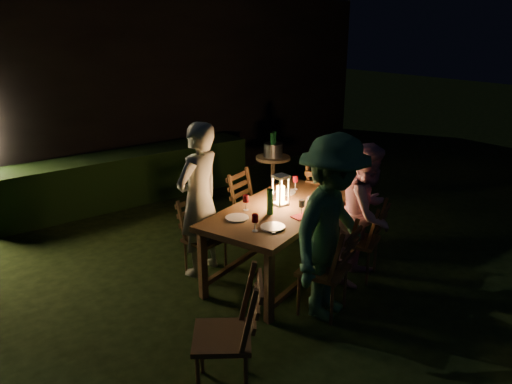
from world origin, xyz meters
TOP-DOWN VIEW (x-y plane):
  - garden_envelope at (-0.01, 6.15)m, footprint 40.00×40.00m
  - dining_table at (-0.15, 0.32)m, footprint 2.21×1.58m
  - chair_near_left at (-0.33, -0.56)m, footprint 0.61×0.62m
  - chair_near_right at (0.52, -0.26)m, footprint 0.59×0.60m
  - chair_far_left at (-0.83, 0.90)m, footprint 0.50×0.52m
  - chair_far_right at (0.12, 1.23)m, footprint 0.57×0.59m
  - chair_end at (1.01, 0.72)m, footprint 0.66×0.64m
  - chair_spare at (-1.74, -0.88)m, footprint 0.68×0.67m
  - person_house_side at (-0.85, 0.95)m, footprint 0.75×0.61m
  - person_opp_right at (0.54, -0.31)m, footprint 0.92×0.81m
  - person_opp_left at (-0.31, -0.60)m, footprint 1.35×1.03m
  - lantern at (-0.12, 0.38)m, footprint 0.16×0.16m
  - plate_far_left at (-0.75, 0.35)m, footprint 0.25×0.25m
  - plate_near_left at (-0.60, -0.07)m, footprint 0.25×0.25m
  - plate_far_right at (0.20, 0.67)m, footprint 0.25×0.25m
  - plate_near_right at (0.34, 0.26)m, footprint 0.25×0.25m
  - wineglass_a at (-0.53, 0.49)m, footprint 0.06×0.06m
  - wineglass_b at (-0.80, -0.03)m, footprint 0.06×0.06m
  - wineglass_c at (0.22, 0.15)m, footprint 0.06×0.06m
  - wineglass_d at (0.37, 0.69)m, footprint 0.06×0.06m
  - wineglass_e at (-0.15, 0.00)m, footprint 0.06×0.06m
  - bottle_table at (-0.39, 0.24)m, footprint 0.07×0.07m
  - napkin_left at (-0.19, -0.03)m, footprint 0.18×0.14m
  - napkin_right at (0.46, 0.21)m, footprint 0.18×0.14m
  - phone at (-0.64, -0.17)m, footprint 0.14×0.07m
  - side_table at (1.35, 2.31)m, footprint 0.55×0.55m
  - ice_bucket at (1.35, 2.31)m, footprint 0.30×0.30m
  - bottle_bucket_a at (1.30, 2.27)m, footprint 0.07×0.07m
  - bottle_bucket_b at (1.40, 2.35)m, footprint 0.07×0.07m

SIDE VIEW (x-z plane):
  - chair_far_left at x=-0.83m, z-range -0.18..0.74m
  - chair_near_right at x=0.52m, z-range -0.19..0.77m
  - chair_far_right at x=0.12m, z-range -0.19..0.79m
  - chair_near_left at x=-0.33m, z-range -0.20..0.81m
  - chair_spare at x=-1.74m, z-range -0.21..0.84m
  - chair_end at x=1.01m, z-range -0.21..0.87m
  - side_table at x=1.35m, z-range 0.28..1.03m
  - dining_table at x=-0.15m, z-range 0.33..1.16m
  - person_opp_right at x=0.54m, z-range 0.00..1.57m
  - phone at x=-0.64m, z-range 0.83..0.84m
  - napkin_left at x=-0.19m, z-range 0.83..0.84m
  - napkin_right at x=0.46m, z-range 0.83..0.84m
  - plate_far_left at x=-0.75m, z-range 0.83..0.84m
  - plate_near_left at x=-0.60m, z-range 0.83..0.84m
  - plate_far_right at x=0.20m, z-range 0.83..0.84m
  - plate_near_right at x=0.34m, z-range 0.83..0.84m
  - ice_bucket at x=1.35m, z-range 0.74..0.96m
  - person_house_side at x=-0.85m, z-range 0.00..1.78m
  - bottle_bucket_a at x=1.30m, z-range 0.74..1.06m
  - bottle_bucket_b at x=1.40m, z-range 0.74..1.06m
  - wineglass_a at x=-0.53m, z-range 0.83..1.01m
  - wineglass_b at x=-0.80m, z-range 0.83..1.01m
  - wineglass_c at x=0.22m, z-range 0.83..1.01m
  - wineglass_d at x=0.37m, z-range 0.83..1.01m
  - wineglass_e at x=-0.15m, z-range 0.83..1.01m
  - person_opp_left at x=-0.31m, z-range 0.00..1.84m
  - bottle_table at x=-0.39m, z-range 0.83..1.11m
  - lantern at x=-0.12m, z-range 0.81..1.16m
  - garden_envelope at x=-0.01m, z-range -0.02..3.18m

